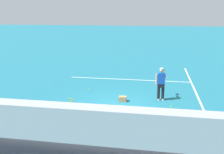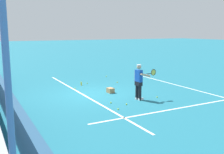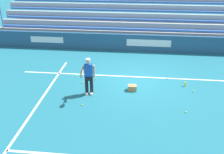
# 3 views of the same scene
# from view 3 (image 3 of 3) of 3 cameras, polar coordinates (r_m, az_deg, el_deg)

# --- Properties ---
(ground_plane) EXTENTS (160.00, 160.00, 0.00)m
(ground_plane) POSITION_cam_3_polar(r_m,az_deg,el_deg) (13.14, 5.29, -0.91)
(ground_plane) COLOR #1E6B7F
(court_baseline_white) EXTENTS (12.00, 0.10, 0.01)m
(court_baseline_white) POSITION_cam_3_polar(r_m,az_deg,el_deg) (13.59, 5.34, 0.04)
(court_baseline_white) COLOR white
(court_baseline_white) RESTS_ON ground
(court_sideline_white) EXTENTS (0.10, 12.00, 0.01)m
(court_sideline_white) POSITION_cam_3_polar(r_m,az_deg,el_deg) (10.57, -18.44, -9.54)
(court_sideline_white) COLOR white
(court_sideline_white) RESTS_ON ground
(back_wall_sponsor_board) EXTENTS (20.15, 0.25, 1.10)m
(back_wall_sponsor_board) POSITION_cam_3_polar(r_m,az_deg,el_deg) (16.99, 5.66, 7.40)
(back_wall_sponsor_board) COLOR navy
(back_wall_sponsor_board) RESTS_ON ground
(bleacher_stand) EXTENTS (19.15, 4.00, 3.85)m
(bleacher_stand) POSITION_cam_3_polar(r_m,az_deg,el_deg) (19.44, 5.86, 10.52)
(bleacher_stand) COLOR #9EA3A8
(bleacher_stand) RESTS_ON ground
(tennis_player) EXTENTS (0.59, 1.03, 1.71)m
(tennis_player) POSITION_cam_3_polar(r_m,az_deg,el_deg) (11.59, -5.14, 0.18)
(tennis_player) COLOR black
(tennis_player) RESTS_ON ground
(ball_box_cardboard) EXTENTS (0.42, 0.32, 0.26)m
(ball_box_cardboard) POSITION_cam_3_polar(r_m,az_deg,el_deg) (12.22, 4.41, -2.36)
(ball_box_cardboard) COLOR #A87F51
(ball_box_cardboard) RESTS_ON ground
(tennis_ball_near_player) EXTENTS (0.07, 0.07, 0.07)m
(tennis_ball_near_player) POSITION_cam_3_polar(r_m,az_deg,el_deg) (12.70, 17.23, -2.90)
(tennis_ball_near_player) COLOR #CCE533
(tennis_ball_near_player) RESTS_ON ground
(tennis_ball_toward_net) EXTENTS (0.07, 0.07, 0.07)m
(tennis_ball_toward_net) POSITION_cam_3_polar(r_m,az_deg,el_deg) (13.28, -3.55, -0.39)
(tennis_ball_toward_net) COLOR #CCE533
(tennis_ball_toward_net) RESTS_ON ground
(tennis_ball_on_baseline) EXTENTS (0.07, 0.07, 0.07)m
(tennis_ball_on_baseline) POSITION_cam_3_polar(r_m,az_deg,el_deg) (13.65, -7.72, 0.18)
(tennis_ball_on_baseline) COLOR #CCE533
(tennis_ball_on_baseline) RESTS_ON ground
(tennis_ball_stray_back) EXTENTS (0.07, 0.07, 0.07)m
(tennis_ball_stray_back) POSITION_cam_3_polar(r_m,az_deg,el_deg) (11.03, 15.83, -7.36)
(tennis_ball_stray_back) COLOR #CCE533
(tennis_ball_stray_back) RESTS_ON ground
(tennis_ball_far_left) EXTENTS (0.07, 0.07, 0.07)m
(tennis_ball_far_left) POSITION_cam_3_polar(r_m,az_deg,el_deg) (12.94, -6.36, -1.24)
(tennis_ball_far_left) COLOR #CCE533
(tennis_ball_far_left) RESTS_ON ground
(tennis_ball_far_right) EXTENTS (0.07, 0.07, 0.07)m
(tennis_ball_far_right) POSITION_cam_3_polar(r_m,az_deg,el_deg) (11.15, -6.51, -6.04)
(tennis_ball_far_right) COLOR #CCE533
(tennis_ball_far_right) RESTS_ON ground
(tennis_ball_by_box) EXTENTS (0.07, 0.07, 0.07)m
(tennis_ball_by_box) POSITION_cam_3_polar(r_m,az_deg,el_deg) (13.59, 11.92, -0.30)
(tennis_ball_by_box) COLOR #CCE533
(tennis_ball_by_box) RESTS_ON ground
(water_bottle) EXTENTS (0.07, 0.07, 0.22)m
(water_bottle) POSITION_cam_3_polar(r_m,az_deg,el_deg) (13.05, 15.66, -1.49)
(water_bottle) COLOR yellow
(water_bottle) RESTS_ON ground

